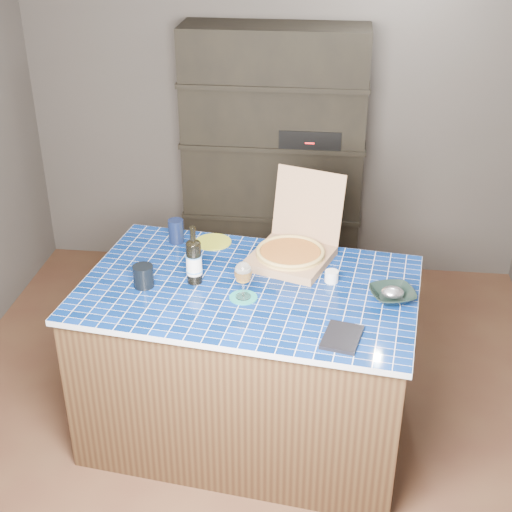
# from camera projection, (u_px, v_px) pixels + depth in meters

# --- Properties ---
(room) EXTENTS (3.50, 3.50, 3.50)m
(room) POSITION_uv_depth(u_px,v_px,m) (244.00, 206.00, 3.36)
(room) COLOR brown
(room) RESTS_ON ground
(shelving_unit) EXTENTS (1.20, 0.41, 1.80)m
(shelving_unit) POSITION_uv_depth(u_px,v_px,m) (274.00, 161.00, 4.86)
(shelving_unit) COLOR black
(shelving_unit) RESTS_ON floor
(kitchen_island) EXTENTS (1.72, 1.21, 0.88)m
(kitchen_island) POSITION_uv_depth(u_px,v_px,m) (249.00, 360.00, 3.64)
(kitchen_island) COLOR #48321C
(kitchen_island) RESTS_ON floor
(pizza_box) EXTENTS (0.51, 0.56, 0.41)m
(pizza_box) POSITION_uv_depth(u_px,v_px,m) (292.00, 250.00, 3.63)
(pizza_box) COLOR #9B6D50
(pizza_box) RESTS_ON kitchen_island
(mead_bottle) EXTENTS (0.08, 0.08, 0.30)m
(mead_bottle) POSITION_uv_depth(u_px,v_px,m) (194.00, 261.00, 3.41)
(mead_bottle) COLOR black
(mead_bottle) RESTS_ON kitchen_island
(teal_trivet) EXTENTS (0.13, 0.13, 0.01)m
(teal_trivet) POSITION_uv_depth(u_px,v_px,m) (243.00, 297.00, 3.33)
(teal_trivet) COLOR #188073
(teal_trivet) RESTS_ON kitchen_island
(wine_glass) EXTENTS (0.08, 0.08, 0.19)m
(wine_glass) POSITION_uv_depth(u_px,v_px,m) (243.00, 274.00, 3.27)
(wine_glass) COLOR white
(wine_glass) RESTS_ON teal_trivet
(tumbler) EXTENTS (0.10, 0.10, 0.11)m
(tumbler) POSITION_uv_depth(u_px,v_px,m) (143.00, 276.00, 3.40)
(tumbler) COLOR black
(tumbler) RESTS_ON kitchen_island
(dvd_case) EXTENTS (0.19, 0.24, 0.02)m
(dvd_case) POSITION_uv_depth(u_px,v_px,m) (342.00, 337.00, 3.03)
(dvd_case) COLOR black
(dvd_case) RESTS_ON kitchen_island
(bowl) EXTENTS (0.26, 0.26, 0.05)m
(bowl) POSITION_uv_depth(u_px,v_px,m) (392.00, 295.00, 3.31)
(bowl) COLOR black
(bowl) RESTS_ON kitchen_island
(foil_contents) EXTENTS (0.11, 0.09, 0.05)m
(foil_contents) POSITION_uv_depth(u_px,v_px,m) (393.00, 292.00, 3.30)
(foil_contents) COLOR silver
(foil_contents) RESTS_ON bowl
(white_jar) EXTENTS (0.07, 0.07, 0.06)m
(white_jar) POSITION_uv_depth(u_px,v_px,m) (332.00, 276.00, 3.45)
(white_jar) COLOR silver
(white_jar) RESTS_ON kitchen_island
(navy_cup) EXTENTS (0.08, 0.08, 0.13)m
(navy_cup) POSITION_uv_depth(u_px,v_px,m) (176.00, 231.00, 3.81)
(navy_cup) COLOR black
(navy_cup) RESTS_ON kitchen_island
(green_trivet) EXTENTS (0.20, 0.20, 0.01)m
(green_trivet) POSITION_uv_depth(u_px,v_px,m) (213.00, 242.00, 3.83)
(green_trivet) COLOR #97A022
(green_trivet) RESTS_ON kitchen_island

